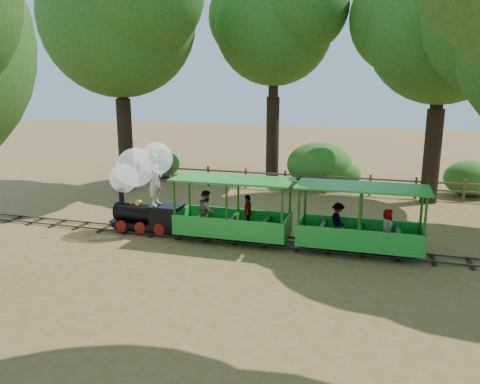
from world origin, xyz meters
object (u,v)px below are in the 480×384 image
(locomotive, at_px, (142,181))
(carriage_front, at_px, (229,217))
(carriage_rear, at_px, (359,228))
(fence, at_px, (306,180))

(locomotive, xyz_separation_m, carriage_front, (3.19, -0.07, -0.99))
(carriage_front, xyz_separation_m, carriage_rear, (4.13, 0.04, -0.03))
(carriage_front, distance_m, carriage_rear, 4.13)
(fence, bearing_deg, carriage_rear, -70.42)
(carriage_rear, xyz_separation_m, fence, (-2.83, 7.96, -0.22))
(fence, bearing_deg, locomotive, -119.44)
(locomotive, height_order, fence, locomotive)
(carriage_rear, height_order, fence, carriage_rear)
(locomotive, relative_size, carriage_rear, 0.84)
(carriage_front, distance_m, fence, 8.12)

